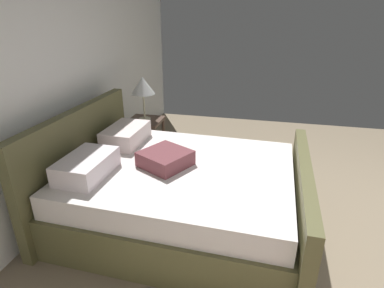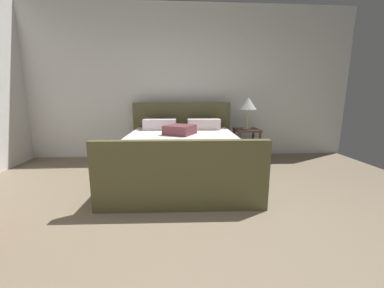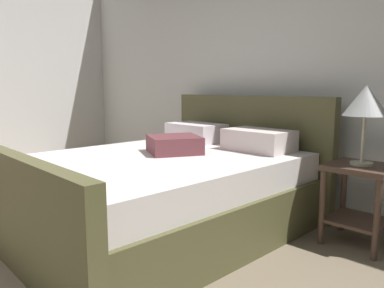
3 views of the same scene
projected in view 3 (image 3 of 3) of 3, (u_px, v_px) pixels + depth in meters
The scene contains 4 objects.
wall_back at pixel (281, 58), 3.59m from camera, with size 6.33×0.12×2.88m, color silver.
bed at pixel (167, 188), 3.00m from camera, with size 1.90×2.33×1.08m.
nightstand_right at pixel (360, 191), 2.70m from camera, with size 0.44×0.44×0.60m.
table_lamp_right at pixel (366, 102), 2.60m from camera, with size 0.31×0.31×0.57m.
Camera 3 is at (1.96, -0.03, 1.15)m, focal length 34.53 mm.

